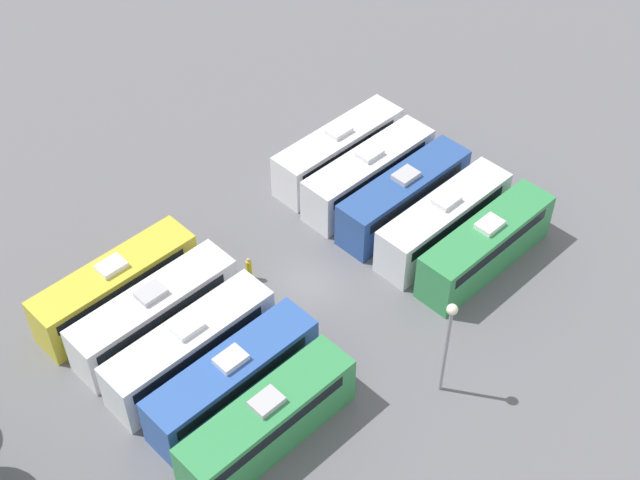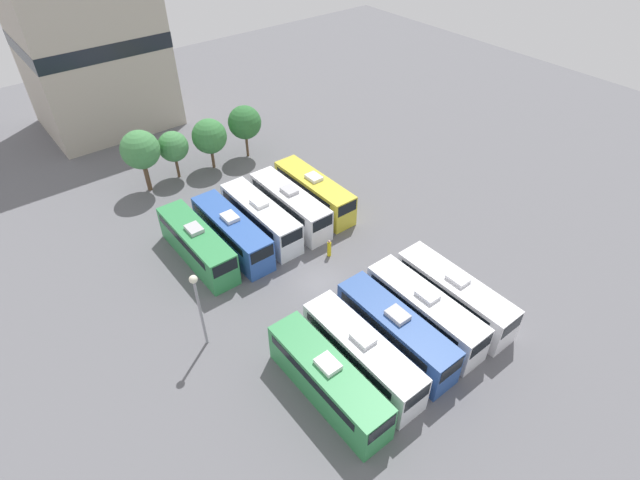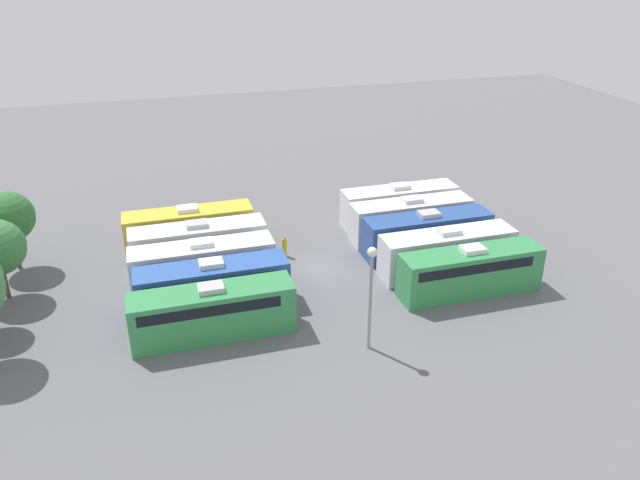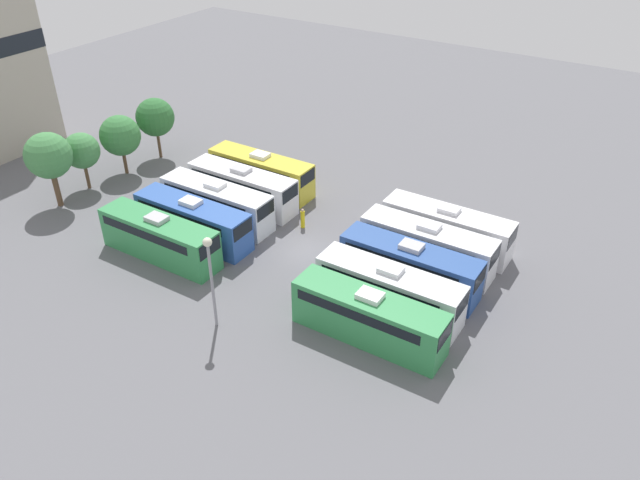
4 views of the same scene
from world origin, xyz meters
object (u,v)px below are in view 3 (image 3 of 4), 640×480
Objects in this scene: bus_5 at (212,311)px; bus_1 at (447,251)px; bus_3 at (410,218)px; worker_person at (285,247)px; bus_8 at (198,244)px; tree_3 at (8,217)px; bus_2 at (427,233)px; bus_7 at (202,264)px; light_pole at (371,280)px; bus_0 at (470,270)px; bus_6 at (212,285)px; bus_9 at (189,228)px; bus_4 at (399,204)px.

bus_1 is at bearing -79.31° from bus_5.
bus_3 is 1.00× the size of bus_5.
bus_8 is at bearing 86.09° from worker_person.
bus_8 is at bearing -104.13° from tree_3.
tree_3 is (6.58, 31.14, 2.51)m from bus_2.
light_pole is (-10.71, -8.82, 2.98)m from bus_7.
bus_0 is 18.21m from bus_5.
bus_0 is at bearing -89.43° from bus_5.
bus_1 and bus_6 have the same top height.
bus_5 is 5.81× the size of worker_person.
bus_6 is (-3.45, 17.55, 0.00)m from bus_2.
bus_9 reaches higher than worker_person.
bus_4 and bus_8 have the same top height.
worker_person is at bearing 8.49° from light_pole.
bus_9 is at bearing 89.35° from bus_4.
bus_2 is 14.43m from light_pole.
bus_1 is 1.00× the size of bus_3.
bus_8 and bus_9 have the same top height.
bus_0 is 5.81× the size of worker_person.
bus_7 is at bearing 70.42° from bus_0.
light_pole reaches higher than bus_6.
bus_9 is at bearing 27.70° from light_pole.
bus_2 is at bearing -101.94° from tree_3.
bus_4 and bus_5 have the same top height.
bus_5 is at bearing 125.50° from bus_4.
bus_5 and bus_6 have the same top height.
bus_2 is 31.93m from tree_3.
bus_4 is at bearing -28.37° from light_pole.
bus_5 is 1.00× the size of bus_6.
worker_person is 0.26× the size of light_pole.
bus_8 is (9.78, 17.94, 0.00)m from bus_0.
light_pole reaches higher than bus_7.
bus_8 is 1.48× the size of light_pole.
bus_1 is (3.22, 0.17, 0.00)m from bus_0.
bus_4 is 1.00× the size of bus_8.
bus_0 is at bearing -129.67° from worker_person.
light_pole is at bearing 129.77° from bus_1.
worker_person is (9.50, -6.97, -0.98)m from bus_5.
bus_0 is at bearing -112.76° from tree_3.
bus_5 and bus_8 have the same top height.
bus_7 is at bearing 100.50° from bus_3.
bus_6 is (3.12, 17.75, 0.00)m from bus_0.
bus_1 and bus_7 have the same top height.
bus_0 is 1.00× the size of bus_4.
bus_0 is at bearing -178.21° from bus_2.
bus_2 and bus_8 have the same top height.
bus_8 reaches higher than worker_person.
worker_person is at bearing 92.02° from bus_3.
bus_0 is 10.59m from light_pole.
bus_9 is at bearing 6.56° from bus_8.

